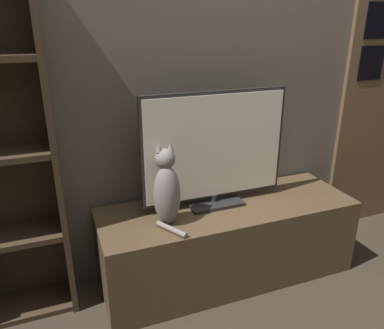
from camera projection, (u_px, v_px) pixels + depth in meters
name	position (u px, v px, depth m)	size (l,w,h in m)	color
wall_back	(210.00, 55.00, 2.15)	(4.80, 0.05, 2.60)	#60564C
tv_stand	(227.00, 241.00, 2.27)	(1.51, 0.51, 0.48)	brown
tv	(215.00, 150.00, 2.09)	(0.85, 0.19, 0.66)	black
cat	(167.00, 190.00, 1.93)	(0.15, 0.27, 0.44)	gray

